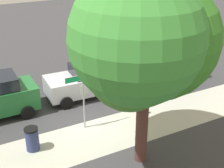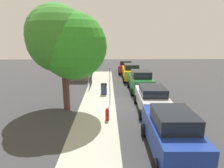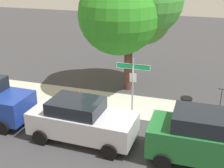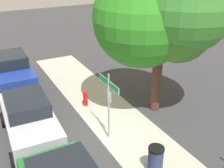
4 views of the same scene
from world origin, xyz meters
name	(u,v)px [view 2 (image 2 of 4)]	position (x,y,z in m)	size (l,w,h in m)	color
ground_plane	(115,105)	(0.00, 0.00, 0.00)	(60.00, 60.00, 0.00)	#38383A
sidewalk_strip	(99,97)	(2.00, 1.30, 0.00)	(24.00, 2.60, 0.00)	#AFAF9F
street_sign	(110,79)	(0.17, 0.40, 1.94)	(1.57, 0.07, 2.80)	#9EA0A5
shade_tree	(63,41)	(-0.78, 3.39, 4.61)	(5.21, 5.39, 7.06)	#513029
car_blue	(171,132)	(-6.04, -2.09, 1.00)	(4.16, 2.04, 2.01)	navy
car_silver	(152,98)	(-1.25, -2.38, 0.89)	(4.36, 2.12, 1.76)	silver
car_green	(140,81)	(3.56, -2.44, 0.99)	(4.14, 2.04, 1.97)	#20652F
car_yellow	(131,72)	(8.35, -2.17, 0.96)	(4.51, 2.06, 1.92)	yellow
car_red	(125,66)	(13.15, -1.95, 0.90)	(4.60, 2.14, 1.76)	red
iron_fence	(91,81)	(5.59, 2.30, 0.56)	(3.17, 0.04, 1.07)	black
utility_shed	(81,67)	(9.17, 3.80, 1.40)	(2.95, 2.44, 2.73)	slate
fire_hydrant	(107,114)	(-2.68, 0.60, 0.38)	(0.42, 0.22, 0.78)	red
trash_bin	(104,89)	(2.62, 0.90, 0.49)	(0.55, 0.55, 0.98)	navy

